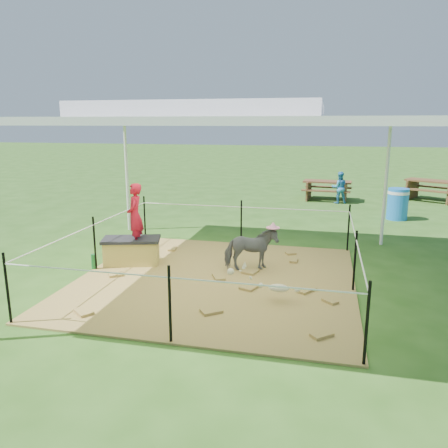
% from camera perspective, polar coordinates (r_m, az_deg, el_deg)
% --- Properties ---
extents(ground, '(90.00, 90.00, 0.00)m').
position_cam_1_polar(ground, '(7.52, -1.05, -7.34)').
color(ground, '#2D5919').
rests_on(ground, ground).
extents(hay_patch, '(4.60, 4.60, 0.03)m').
position_cam_1_polar(hay_patch, '(7.51, -1.05, -7.23)').
color(hay_patch, brown).
rests_on(hay_patch, ground).
extents(canopy_tent, '(6.30, 6.30, 2.90)m').
position_cam_1_polar(canopy_tent, '(7.04, -1.14, 13.64)').
color(canopy_tent, silver).
rests_on(canopy_tent, ground).
extents(rope_fence, '(4.54, 4.54, 1.00)m').
position_cam_1_polar(rope_fence, '(7.32, -1.07, -2.61)').
color(rope_fence, black).
rests_on(rope_fence, ground).
extents(straw_bale, '(1.09, 0.75, 0.44)m').
position_cam_1_polar(straw_bale, '(8.40, -11.95, -3.62)').
color(straw_bale, '#B89B42').
rests_on(straw_bale, hay_patch).
extents(dark_cloth, '(1.16, 0.82, 0.05)m').
position_cam_1_polar(dark_cloth, '(8.33, -12.03, -1.99)').
color(dark_cloth, black).
rests_on(dark_cloth, straw_bale).
extents(woman, '(0.39, 0.49, 1.18)m').
position_cam_1_polar(woman, '(8.17, -11.58, 1.79)').
color(woman, red).
rests_on(woman, straw_bale).
extents(green_bottle, '(0.10, 0.10, 0.27)m').
position_cam_1_polar(green_bottle, '(8.29, -16.69, -4.72)').
color(green_bottle, '#166629').
rests_on(green_bottle, hay_patch).
extents(pony, '(1.02, 0.72, 0.78)m').
position_cam_1_polar(pony, '(7.82, 3.52, -3.29)').
color(pony, '#49494E').
rests_on(pony, hay_patch).
extents(pink_hat, '(0.24, 0.24, 0.11)m').
position_cam_1_polar(pink_hat, '(7.71, 3.57, -0.10)').
color(pink_hat, pink).
rests_on(pink_hat, pony).
extents(foal, '(0.86, 0.48, 0.48)m').
position_cam_1_polar(foal, '(6.56, 7.17, -8.08)').
color(foal, beige).
rests_on(foal, hay_patch).
extents(trash_barrel, '(0.67, 0.67, 0.86)m').
position_cam_1_polar(trash_barrel, '(12.98, 21.72, 2.44)').
color(trash_barrel, blue).
rests_on(trash_barrel, ground).
extents(picnic_table_near, '(1.70, 1.30, 0.67)m').
position_cam_1_polar(picnic_table_near, '(15.55, 13.30, 4.29)').
color(picnic_table_near, '#55351D').
rests_on(picnic_table_near, ground).
extents(picnic_table_far, '(2.09, 1.91, 0.71)m').
position_cam_1_polar(picnic_table_far, '(16.60, 25.53, 3.97)').
color(picnic_table_far, brown).
rests_on(picnic_table_far, ground).
extents(distant_person, '(0.57, 0.48, 1.05)m').
position_cam_1_polar(distant_person, '(14.98, 14.83, 4.62)').
color(distant_person, '#378CCE').
rests_on(distant_person, ground).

